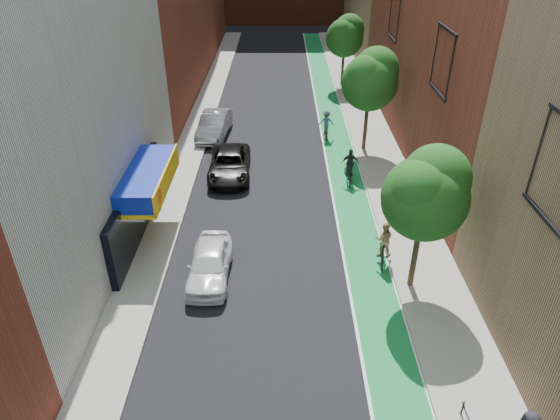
{
  "coord_description": "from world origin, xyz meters",
  "views": [
    {
      "loc": [
        0.07,
        -6.55,
        13.93
      ],
      "look_at": [
        0.04,
        13.86,
        1.5
      ],
      "focal_mm": 32.0,
      "sensor_mm": 36.0,
      "label": 1
    }
  ],
  "objects_px": {
    "parked_car_silver": "(214,125)",
    "cyclist_lane_near": "(383,246)",
    "cyclist_lane_far": "(326,126)",
    "parked_car_white": "(210,263)",
    "cyclist_lane_mid": "(350,170)",
    "parked_car_black": "(230,164)"
  },
  "relations": [
    {
      "from": "parked_car_silver",
      "to": "cyclist_lane_near",
      "type": "height_order",
      "value": "cyclist_lane_near"
    },
    {
      "from": "parked_car_silver",
      "to": "cyclist_lane_far",
      "type": "xyz_separation_m",
      "value": [
        7.84,
        -0.3,
        0.07
      ]
    },
    {
      "from": "cyclist_lane_near",
      "to": "parked_car_silver",
      "type": "bearing_deg",
      "value": -47.41
    },
    {
      "from": "parked_car_white",
      "to": "cyclist_lane_mid",
      "type": "bearing_deg",
      "value": 51.37
    },
    {
      "from": "parked_car_black",
      "to": "parked_car_silver",
      "type": "height_order",
      "value": "parked_car_silver"
    },
    {
      "from": "cyclist_lane_mid",
      "to": "parked_car_silver",
      "type": "bearing_deg",
      "value": -33.62
    },
    {
      "from": "cyclist_lane_mid",
      "to": "cyclist_lane_near",
      "type": "bearing_deg",
      "value": 99.08
    },
    {
      "from": "parked_car_white",
      "to": "parked_car_black",
      "type": "bearing_deg",
      "value": 90.15
    },
    {
      "from": "cyclist_lane_near",
      "to": "cyclist_lane_far",
      "type": "xyz_separation_m",
      "value": [
        -1.46,
        14.38,
        0.05
      ]
    },
    {
      "from": "parked_car_black",
      "to": "cyclist_lane_far",
      "type": "bearing_deg",
      "value": 40.47
    },
    {
      "from": "cyclist_lane_near",
      "to": "cyclist_lane_far",
      "type": "height_order",
      "value": "cyclist_lane_near"
    },
    {
      "from": "parked_car_black",
      "to": "cyclist_lane_mid",
      "type": "distance_m",
      "value": 7.18
    },
    {
      "from": "parked_car_white",
      "to": "cyclist_lane_mid",
      "type": "relative_size",
      "value": 2.08
    },
    {
      "from": "parked_car_silver",
      "to": "cyclist_lane_mid",
      "type": "bearing_deg",
      "value": -33.13
    },
    {
      "from": "parked_car_white",
      "to": "cyclist_lane_far",
      "type": "xyz_separation_m",
      "value": [
        6.24,
        15.5,
        0.17
      ]
    },
    {
      "from": "parked_car_white",
      "to": "parked_car_black",
      "type": "xyz_separation_m",
      "value": [
        0.0,
        9.74,
        -0.0
      ]
    },
    {
      "from": "parked_car_white",
      "to": "parked_car_black",
      "type": "relative_size",
      "value": 0.82
    },
    {
      "from": "cyclist_lane_far",
      "to": "cyclist_lane_near",
      "type": "bearing_deg",
      "value": 92.16
    },
    {
      "from": "parked_car_white",
      "to": "cyclist_lane_mid",
      "type": "height_order",
      "value": "cyclist_lane_mid"
    },
    {
      "from": "cyclist_lane_mid",
      "to": "cyclist_lane_far",
      "type": "distance_m",
      "value": 6.69
    },
    {
      "from": "cyclist_lane_near",
      "to": "cyclist_lane_mid",
      "type": "height_order",
      "value": "cyclist_lane_mid"
    },
    {
      "from": "cyclist_lane_near",
      "to": "cyclist_lane_mid",
      "type": "xyz_separation_m",
      "value": [
        -0.57,
        7.75,
        -0.09
      ]
    }
  ]
}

